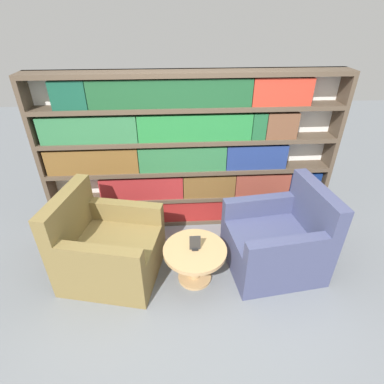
# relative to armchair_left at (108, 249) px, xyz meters

# --- Properties ---
(ground_plane) EXTENTS (14.00, 14.00, 0.00)m
(ground_plane) POSITION_rel_armchair_left_xyz_m (0.92, -0.41, -0.32)
(ground_plane) COLOR slate
(bookshelf) EXTENTS (3.51, 0.30, 1.92)m
(bookshelf) POSITION_rel_armchair_left_xyz_m (0.89, 0.92, 0.63)
(bookshelf) COLOR silver
(bookshelf) RESTS_ON ground_plane
(armchair_left) EXTENTS (1.10, 1.03, 0.96)m
(armchair_left) POSITION_rel_armchair_left_xyz_m (0.00, 0.00, 0.00)
(armchair_left) COLOR olive
(armchair_left) RESTS_ON ground_plane
(armchair_right) EXTENTS (1.04, 0.95, 0.96)m
(armchair_right) POSITION_rel_armchair_left_xyz_m (1.82, -0.00, 0.00)
(armchair_right) COLOR #42476B
(armchair_right) RESTS_ON ground_plane
(coffee_table) EXTENTS (0.65, 0.65, 0.41)m
(coffee_table) POSITION_rel_armchair_left_xyz_m (0.91, -0.15, -0.03)
(coffee_table) COLOR tan
(coffee_table) RESTS_ON ground_plane
(table_sign) EXTENTS (0.11, 0.06, 0.17)m
(table_sign) POSITION_rel_armchair_left_xyz_m (0.91, -0.15, 0.16)
(table_sign) COLOR black
(table_sign) RESTS_ON coffee_table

